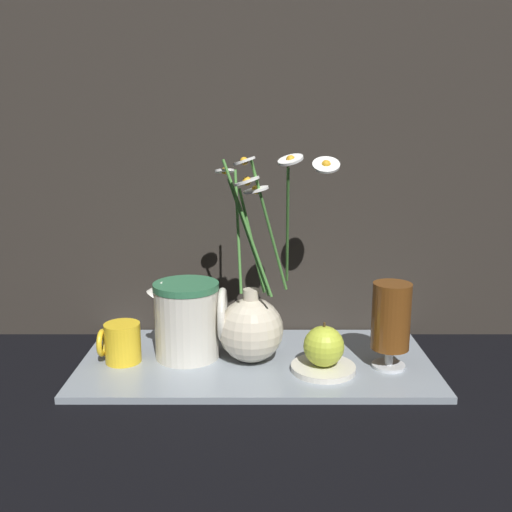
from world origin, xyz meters
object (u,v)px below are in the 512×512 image
object	(u,v)px
yellow_mug	(123,343)
orange_fruit	(325,346)
tea_glass	(393,318)
vase_with_flowers	(253,323)
ceramic_pitcher	(190,317)

from	to	relation	value
yellow_mug	orange_fruit	size ratio (longest dim) A/B	0.95
yellow_mug	tea_glass	size ratio (longest dim) A/B	0.48
tea_glass	orange_fruit	distance (m)	0.13
yellow_mug	tea_glass	distance (m)	0.49
vase_with_flowers	ceramic_pitcher	xyz separation A→B (m)	(-0.12, 0.02, 0.00)
orange_fruit	tea_glass	bearing A→B (deg)	7.10
ceramic_pitcher	orange_fruit	world-z (taller)	ceramic_pitcher
ceramic_pitcher	tea_glass	distance (m)	0.37
ceramic_pitcher	orange_fruit	bearing A→B (deg)	-14.77
ceramic_pitcher	tea_glass	bearing A→B (deg)	-7.77
vase_with_flowers	tea_glass	size ratio (longest dim) A/B	2.43
ceramic_pitcher	tea_glass	size ratio (longest dim) A/B	0.99
vase_with_flowers	orange_fruit	distance (m)	0.14
vase_with_flowers	yellow_mug	xyz separation A→B (m)	(-0.24, -0.00, -0.04)
tea_glass	orange_fruit	bearing A→B (deg)	-172.90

